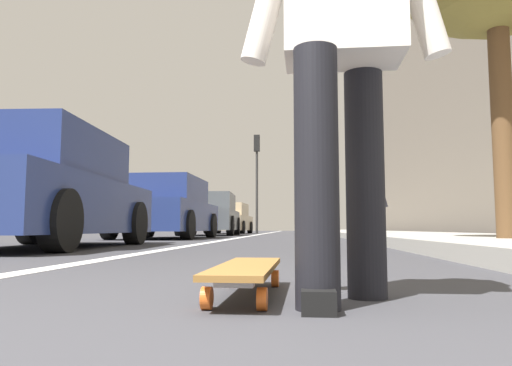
{
  "coord_description": "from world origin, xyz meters",
  "views": [
    {
      "loc": [
        -0.76,
        -0.33,
        0.25
      ],
      "look_at": [
        11.08,
        0.69,
        1.37
      ],
      "focal_mm": 33.68,
      "sensor_mm": 36.0,
      "label": 1
    }
  ],
  "objects_px": {
    "skater_person": "(342,28)",
    "parked_car_far": "(210,215)",
    "parked_car_near": "(43,192)",
    "traffic_light": "(257,166)",
    "pedestrian_distant": "(375,203)",
    "skateboard": "(247,270)",
    "parked_car_mid": "(165,209)",
    "parked_car_end": "(229,219)"
  },
  "relations": [
    {
      "from": "skater_person",
      "to": "parked_car_far",
      "type": "distance_m",
      "value": 15.84
    },
    {
      "from": "parked_car_near",
      "to": "traffic_light",
      "type": "xyz_separation_m",
      "value": [
        17.07,
        -1.33,
        2.55
      ]
    },
    {
      "from": "skater_person",
      "to": "pedestrian_distant",
      "type": "xyz_separation_m",
      "value": [
        11.93,
        -2.0,
        0.01
      ]
    },
    {
      "from": "skateboard",
      "to": "skater_person",
      "type": "xyz_separation_m",
      "value": [
        -0.15,
        -0.35,
        0.84
      ]
    },
    {
      "from": "skateboard",
      "to": "parked_car_far",
      "type": "distance_m",
      "value": 15.64
    },
    {
      "from": "skater_person",
      "to": "parked_car_far",
      "type": "relative_size",
      "value": 0.38
    },
    {
      "from": "parked_car_near",
      "to": "parked_car_mid",
      "type": "height_order",
      "value": "same"
    },
    {
      "from": "skateboard",
      "to": "pedestrian_distant",
      "type": "relative_size",
      "value": 0.51
    },
    {
      "from": "parked_car_mid",
      "to": "pedestrian_distant",
      "type": "height_order",
      "value": "pedestrian_distant"
    },
    {
      "from": "parked_car_end",
      "to": "traffic_light",
      "type": "height_order",
      "value": "traffic_light"
    },
    {
      "from": "parked_car_end",
      "to": "traffic_light",
      "type": "relative_size",
      "value": 0.89
    },
    {
      "from": "parked_car_far",
      "to": "parked_car_end",
      "type": "relative_size",
      "value": 1.03
    },
    {
      "from": "parked_car_mid",
      "to": "parked_car_far",
      "type": "distance_m",
      "value": 5.5
    },
    {
      "from": "parked_car_end",
      "to": "parked_car_far",
      "type": "bearing_deg",
      "value": -178.29
    },
    {
      "from": "parked_car_mid",
      "to": "parked_car_near",
      "type": "bearing_deg",
      "value": 179.86
    },
    {
      "from": "skateboard",
      "to": "parked_car_end",
      "type": "relative_size",
      "value": 0.2
    },
    {
      "from": "parked_car_mid",
      "to": "pedestrian_distant",
      "type": "xyz_separation_m",
      "value": [
        1.94,
        -5.4,
        0.23
      ]
    },
    {
      "from": "parked_car_near",
      "to": "pedestrian_distant",
      "type": "distance_m",
      "value": 9.39
    },
    {
      "from": "parked_car_mid",
      "to": "parked_car_far",
      "type": "relative_size",
      "value": 0.98
    },
    {
      "from": "skateboard",
      "to": "traffic_light",
      "type": "relative_size",
      "value": 0.18
    },
    {
      "from": "parked_car_near",
      "to": "parked_car_mid",
      "type": "distance_m",
      "value": 5.72
    },
    {
      "from": "skateboard",
      "to": "parked_car_far",
      "type": "xyz_separation_m",
      "value": [
        15.34,
        2.95,
        0.63
      ]
    },
    {
      "from": "parked_car_near",
      "to": "parked_car_end",
      "type": "relative_size",
      "value": 0.99
    },
    {
      "from": "traffic_light",
      "to": "pedestrian_distant",
      "type": "distance_m",
      "value": 10.52
    },
    {
      "from": "parked_car_near",
      "to": "parked_car_far",
      "type": "bearing_deg",
      "value": -0.65
    },
    {
      "from": "skater_person",
      "to": "parked_car_near",
      "type": "bearing_deg",
      "value": 38.67
    },
    {
      "from": "traffic_light",
      "to": "pedestrian_distant",
      "type": "height_order",
      "value": "traffic_light"
    },
    {
      "from": "skateboard",
      "to": "traffic_light",
      "type": "height_order",
      "value": "traffic_light"
    },
    {
      "from": "skateboard",
      "to": "parked_car_end",
      "type": "height_order",
      "value": "parked_car_end"
    },
    {
      "from": "parked_car_far",
      "to": "parked_car_end",
      "type": "height_order",
      "value": "parked_car_far"
    },
    {
      "from": "skater_person",
      "to": "parked_car_mid",
      "type": "xyz_separation_m",
      "value": [
        9.99,
        3.41,
        -0.22
      ]
    },
    {
      "from": "parked_car_mid",
      "to": "traffic_light",
      "type": "bearing_deg",
      "value": -6.61
    },
    {
      "from": "pedestrian_distant",
      "to": "parked_car_near",
      "type": "bearing_deg",
      "value": 144.73
    },
    {
      "from": "parked_car_near",
      "to": "pedestrian_distant",
      "type": "xyz_separation_m",
      "value": [
        7.66,
        -5.42,
        0.23
      ]
    },
    {
      "from": "parked_car_near",
      "to": "skater_person",
      "type": "bearing_deg",
      "value": -141.33
    },
    {
      "from": "parked_car_near",
      "to": "pedestrian_distant",
      "type": "relative_size",
      "value": 2.54
    },
    {
      "from": "skateboard",
      "to": "parked_car_far",
      "type": "bearing_deg",
      "value": 10.87
    },
    {
      "from": "skateboard",
      "to": "parked_car_near",
      "type": "bearing_deg",
      "value": 36.7
    },
    {
      "from": "parked_car_end",
      "to": "pedestrian_distant",
      "type": "xyz_separation_m",
      "value": [
        -9.83,
        -5.48,
        0.25
      ]
    },
    {
      "from": "skater_person",
      "to": "parked_car_near",
      "type": "xyz_separation_m",
      "value": [
        4.27,
        3.42,
        -0.22
      ]
    },
    {
      "from": "skateboard",
      "to": "parked_car_near",
      "type": "xyz_separation_m",
      "value": [
        4.12,
        3.07,
        0.62
      ]
    },
    {
      "from": "skater_person",
      "to": "skateboard",
      "type": "bearing_deg",
      "value": 66.67
    }
  ]
}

